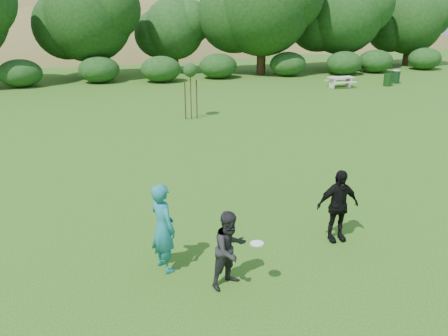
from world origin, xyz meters
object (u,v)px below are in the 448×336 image
at_px(player_grey, 230,249).
at_px(trash_can_near, 388,80).
at_px(picnic_table, 341,80).
at_px(sapling, 190,72).
at_px(player_black, 338,206).
at_px(trash_can_lidded, 396,76).
at_px(player_teal, 163,228).

relative_size(player_grey, trash_can_near, 1.85).
bearing_deg(picnic_table, sapling, -151.64).
xyz_separation_m(player_black, sapling, (-1.06, 13.26, 1.50)).
relative_size(player_grey, picnic_table, 0.92).
height_order(trash_can_near, trash_can_lidded, trash_can_lidded).
distance_m(trash_can_near, picnic_table, 3.69).
xyz_separation_m(player_teal, player_black, (4.26, 0.20, -0.09)).
xyz_separation_m(player_teal, sapling, (3.20, 13.46, 1.41)).
bearing_deg(sapling, trash_can_lidded, 22.67).
height_order(trash_can_near, sapling, sapling).
bearing_deg(sapling, player_teal, -103.37).
xyz_separation_m(player_teal, picnic_table, (15.42, 20.06, -0.49)).
bearing_deg(player_grey, trash_can_lidded, 23.28).
bearing_deg(player_black, player_teal, -175.93).
height_order(sapling, picnic_table, sapling).
relative_size(sapling, trash_can_lidded, 2.71).
xyz_separation_m(sapling, picnic_table, (12.22, 6.60, -1.90)).
height_order(player_grey, picnic_table, player_grey).
bearing_deg(trash_can_near, trash_can_lidded, 35.23).
bearing_deg(player_grey, player_black, -4.51).
relative_size(player_teal, trash_can_lidded, 1.92).
xyz_separation_m(trash_can_near, trash_can_lidded, (1.31, 0.93, 0.09)).
xyz_separation_m(player_black, trash_can_near, (14.83, 19.52, -0.47)).
distance_m(player_grey, sapling, 14.62).
bearing_deg(player_black, picnic_table, 62.07).
distance_m(player_teal, trash_can_near, 27.46).
bearing_deg(sapling, trash_can_near, 21.50).
height_order(sapling, trash_can_lidded, sapling).
distance_m(player_black, trash_can_lidded, 26.06).
bearing_deg(player_black, trash_can_lidded, 53.11).
bearing_deg(trash_can_lidded, trash_can_near, -144.77).
distance_m(player_black, sapling, 13.39).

